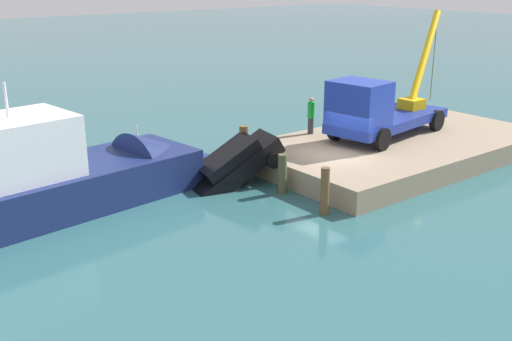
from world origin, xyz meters
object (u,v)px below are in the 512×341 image
Objects in this scene: salvaged_car at (230,168)px; moored_yacht at (84,183)px; dock_worker at (311,115)px; crane_truck at (378,109)px.

salvaged_car is 0.30× the size of moored_yacht.
salvaged_car is at bearing 13.88° from dock_worker.
moored_yacht is at bearing -1.87° from dock_worker.
dock_worker is at bearing -55.25° from crane_truck.
salvaged_car is (7.56, -1.12, -1.62)m from crane_truck.
salvaged_car is 5.78m from moored_yacht.
dock_worker is (1.77, -2.55, -0.49)m from crane_truck.
dock_worker is at bearing 178.13° from moored_yacht.
crane_truck is 5.87× the size of dock_worker.
crane_truck is 0.68× the size of moored_yacht.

